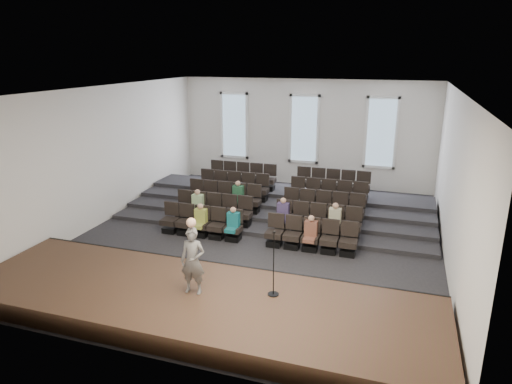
# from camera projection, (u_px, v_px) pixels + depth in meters

# --- Properties ---
(ground) EXTENTS (14.00, 14.00, 0.00)m
(ground) POSITION_uv_depth(u_px,v_px,m) (259.00, 236.00, 15.84)
(ground) COLOR black
(ground) RESTS_ON ground
(ceiling) EXTENTS (12.00, 14.00, 0.02)m
(ceiling) POSITION_uv_depth(u_px,v_px,m) (259.00, 89.00, 14.38)
(ceiling) COLOR white
(ceiling) RESTS_ON ground
(wall_back) EXTENTS (12.00, 0.04, 5.00)m
(wall_back) POSITION_uv_depth(u_px,v_px,m) (304.00, 133.00, 21.50)
(wall_back) COLOR silver
(wall_back) RESTS_ON ground
(wall_front) EXTENTS (12.00, 0.04, 5.00)m
(wall_front) POSITION_uv_depth(u_px,v_px,m) (148.00, 249.00, 8.73)
(wall_front) COLOR silver
(wall_front) RESTS_ON ground
(wall_left) EXTENTS (0.04, 14.00, 5.00)m
(wall_left) POSITION_uv_depth(u_px,v_px,m) (105.00, 155.00, 16.90)
(wall_left) COLOR silver
(wall_left) RESTS_ON ground
(wall_right) EXTENTS (0.04, 14.00, 5.00)m
(wall_right) POSITION_uv_depth(u_px,v_px,m) (455.00, 182.00, 13.33)
(wall_right) COLOR silver
(wall_right) RESTS_ON ground
(stage) EXTENTS (11.80, 3.60, 0.50)m
(stage) POSITION_uv_depth(u_px,v_px,m) (195.00, 303.00, 11.13)
(stage) COLOR #3F261B
(stage) RESTS_ON ground
(stage_lip) EXTENTS (11.80, 0.06, 0.52)m
(stage_lip) POSITION_uv_depth(u_px,v_px,m) (223.00, 272.00, 12.74)
(stage_lip) COLOR black
(stage_lip) RESTS_ON ground
(risers) EXTENTS (11.80, 4.80, 0.60)m
(risers) POSITION_uv_depth(u_px,v_px,m) (282.00, 204.00, 18.67)
(risers) COLOR black
(risers) RESTS_ON ground
(seating_rows) EXTENTS (6.80, 4.70, 1.67)m
(seating_rows) POSITION_uv_depth(u_px,v_px,m) (271.00, 205.00, 17.04)
(seating_rows) COLOR black
(seating_rows) RESTS_ON ground
(windows) EXTENTS (8.44, 0.10, 3.24)m
(windows) POSITION_uv_depth(u_px,v_px,m) (304.00, 129.00, 21.38)
(windows) COLOR white
(windows) RESTS_ON wall_back
(audience) EXTENTS (5.45, 2.64, 1.10)m
(audience) POSITION_uv_depth(u_px,v_px,m) (255.00, 213.00, 15.81)
(audience) COLOR #A0AA44
(audience) RESTS_ON seating_rows
(speaker) EXTENTS (0.64, 0.45, 1.67)m
(speaker) POSITION_uv_depth(u_px,v_px,m) (193.00, 261.00, 10.91)
(speaker) COLOR #5E5C59
(speaker) RESTS_ON stage
(mic_stand) EXTENTS (0.28, 0.28, 1.66)m
(mic_stand) POSITION_uv_depth(u_px,v_px,m) (273.00, 276.00, 10.89)
(mic_stand) COLOR black
(mic_stand) RESTS_ON stage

